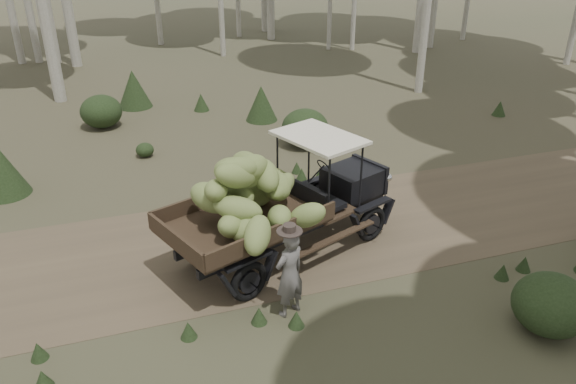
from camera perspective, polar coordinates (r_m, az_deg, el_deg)
name	(u,v)px	position (r m, az deg, el deg)	size (l,w,h in m)	color
ground	(207,250)	(11.31, -8.25, -5.88)	(120.00, 120.00, 0.00)	#473D2B
dirt_track	(207,250)	(11.31, -8.25, -5.86)	(70.00, 4.00, 0.01)	brown
banana_truck	(269,195)	(10.23, -1.94, -0.32)	(5.06, 3.38, 2.44)	black
farmer	(289,273)	(9.14, 0.15, -8.21)	(0.67, 0.57, 1.70)	#55514E
undergrowth	(213,226)	(11.07, -7.59, -3.47)	(22.70, 22.58, 1.29)	#233319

